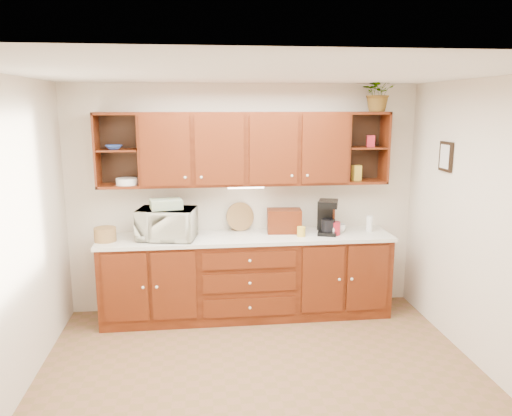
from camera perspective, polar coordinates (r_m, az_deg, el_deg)
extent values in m
plane|color=brown|center=(4.58, 0.86, -19.34)|extent=(4.00, 4.00, 0.00)
plane|color=white|center=(3.94, 0.98, 15.17)|extent=(4.00, 4.00, 0.00)
plane|color=beige|center=(5.77, -1.37, 1.06)|extent=(4.00, 0.00, 4.00)
plane|color=beige|center=(4.30, -26.62, -3.88)|extent=(0.00, 3.50, 3.50)
plane|color=beige|center=(4.76, 25.57, -2.37)|extent=(0.00, 3.50, 3.50)
cube|color=#3C1406|center=(5.70, -1.05, -7.93)|extent=(3.20, 0.60, 0.90)
cube|color=silver|center=(5.55, -1.05, -3.38)|extent=(3.24, 0.64, 0.04)
cube|color=#3C1406|center=(5.52, -1.24, 6.78)|extent=(2.30, 0.33, 0.80)
cube|color=black|center=(5.71, -15.34, 6.53)|extent=(0.45, 0.02, 0.80)
cube|color=black|center=(5.96, 11.99, 6.89)|extent=(0.45, 0.02, 0.80)
cube|color=#3C1406|center=(5.56, -15.57, 6.39)|extent=(0.43, 0.30, 0.02)
cube|color=#3C1406|center=(5.82, 12.47, 6.75)|extent=(0.43, 0.30, 0.02)
cube|color=#3C1406|center=(5.80, 12.64, 10.55)|extent=(0.45, 0.33, 0.03)
cube|color=white|center=(5.53, -1.17, 2.39)|extent=(0.40, 0.05, 0.02)
cube|color=black|center=(5.43, 20.89, 5.51)|extent=(0.03, 0.24, 0.30)
cylinder|color=olive|center=(5.54, -16.86, -2.90)|extent=(0.28, 0.28, 0.15)
imported|color=#EBE6CB|center=(5.46, -10.15, -1.79)|extent=(0.67, 0.52, 0.33)
cube|color=#CEC861|center=(5.41, -10.24, 0.44)|extent=(0.37, 0.30, 0.10)
cylinder|color=black|center=(5.58, -8.02, -1.69)|extent=(0.09, 0.09, 0.29)
cylinder|color=olive|center=(5.78, -1.82, -2.48)|extent=(0.34, 0.17, 0.33)
cube|color=#3C1406|center=(5.67, 3.23, -1.47)|extent=(0.40, 0.27, 0.27)
cylinder|color=#3C1406|center=(5.70, 8.88, -1.24)|extent=(0.03, 0.03, 0.32)
cylinder|color=#3C1406|center=(5.74, 8.83, -2.72)|extent=(0.13, 0.13, 0.02)
imported|color=white|center=(5.77, 9.60, -2.28)|extent=(0.14, 0.14, 0.09)
imported|color=white|center=(5.77, 8.13, -2.22)|extent=(0.14, 0.14, 0.09)
imported|color=white|center=(5.64, 8.80, -2.56)|extent=(0.14, 0.14, 0.09)
cylinder|color=#A61824|center=(5.64, 9.02, -2.30)|extent=(0.12, 0.12, 0.15)
cylinder|color=white|center=(5.86, 12.85, -1.75)|extent=(0.10, 0.10, 0.18)
cylinder|color=gold|center=(5.53, 5.19, -2.70)|extent=(0.11, 0.11, 0.11)
cube|color=black|center=(5.67, 8.17, -2.75)|extent=(0.28, 0.32, 0.04)
cube|color=black|center=(5.73, 7.96, -0.91)|extent=(0.19, 0.12, 0.33)
cube|color=black|center=(5.60, 8.27, 0.50)|extent=(0.28, 0.32, 0.07)
cylinder|color=black|center=(5.63, 8.25, -2.00)|extent=(0.19, 0.19, 0.14)
imported|color=#294699|center=(5.55, -15.94, 6.70)|extent=(0.21, 0.21, 0.05)
cylinder|color=white|center=(5.56, -14.51, 2.96)|extent=(0.27, 0.27, 0.07)
cube|color=gold|center=(5.81, 11.41, 3.97)|extent=(0.11, 0.09, 0.17)
cube|color=#A61824|center=(5.79, 12.97, 7.45)|extent=(0.10, 0.09, 0.13)
imported|color=#999999|center=(5.78, 13.81, 12.72)|extent=(0.48, 0.45, 0.42)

